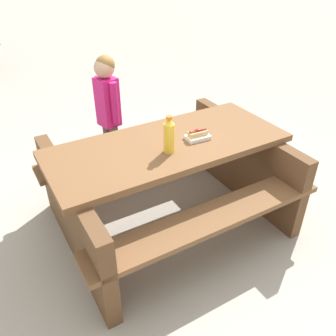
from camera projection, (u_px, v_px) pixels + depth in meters
ground_plane at (168, 219)px, 3.01m from camera, size 30.00×30.00×0.00m
picnic_table at (168, 177)px, 2.76m from camera, size 2.11×1.84×0.75m
soda_bottle at (169, 136)px, 2.42m from camera, size 0.08×0.08×0.27m
hotdog_tray at (198, 135)px, 2.63m from camera, size 0.21×0.16×0.08m
child_in_coat at (108, 102)px, 3.23m from camera, size 0.19×0.29×1.19m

